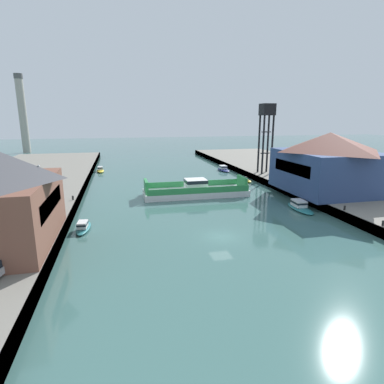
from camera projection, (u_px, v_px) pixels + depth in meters
The scene contains 21 objects.
ground_plane at pixel (221, 237), 38.71m from camera, with size 400.00×400.00×0.00m, color #3D6660.
quay_right at pixel (341, 185), 64.68m from camera, with size 28.00×140.00×1.36m.
chain_ferry at pixel (196, 190), 58.93m from camera, with size 19.41×6.45×3.30m.
moored_boat_near_left at pixel (100, 170), 84.93m from camera, with size 2.23×5.69×1.35m.
moored_boat_near_right at pixel (245, 180), 72.14m from camera, with size 1.96×5.00×1.05m.
moored_boat_mid_left at pixel (300, 206), 50.13m from camera, with size 2.82×6.99×1.45m.
moored_boat_mid_right at pixel (83, 227), 40.86m from camera, with size 2.08×5.50×1.27m.
moored_boat_far_left at pixel (223, 169), 86.59m from camera, with size 2.54×6.79×1.40m.
harbormaster_building at pixel (3, 198), 32.17m from camera, with size 9.06×15.32×9.75m.
warehouse_shed at pixel (328, 162), 55.72m from camera, with size 14.14×16.23×10.41m.
crane_tower at pixel (267, 121), 72.74m from camera, with size 2.97×2.97×16.01m.
flagpole at pixel (43, 202), 33.13m from camera, with size 0.20×0.20×8.20m.
bollard_left_fore at pixel (43, 251), 30.24m from camera, with size 0.32×0.32×0.71m.
bollard_right_fore at pixel (383, 223), 38.48m from camera, with size 0.32×0.32×0.71m.
bollard_left_mid at pixel (57, 227), 36.97m from camera, with size 0.32×0.32×0.71m.
bollard_right_mid at pixel (345, 208), 44.97m from camera, with size 0.32×0.32×0.71m.
bollard_left_aft at pixel (62, 218), 40.32m from camera, with size 0.32×0.32×0.71m.
bollard_right_aft at pixel (329, 201), 48.25m from camera, with size 0.32×0.32×0.71m.
bollard_left_far at pixel (73, 197), 50.60m from camera, with size 0.32×0.32×0.71m.
bollard_right_far at pixel (292, 187), 58.37m from camera, with size 0.32×0.32×0.71m.
smokestack_distant_a at pixel (22, 111), 127.90m from camera, with size 3.31×3.31×31.22m.
Camera 1 is at (-11.78, -34.62, 14.31)m, focal length 29.49 mm.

